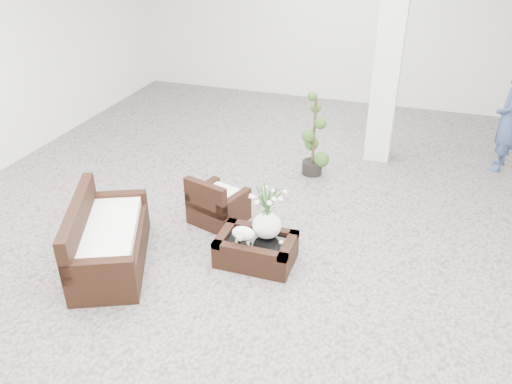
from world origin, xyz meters
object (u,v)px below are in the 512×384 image
(topiary, at_px, (314,135))
(armchair, at_px, (218,199))
(coffee_table, at_px, (256,250))
(loveseat, at_px, (109,234))

(topiary, bearing_deg, armchair, -116.17)
(coffee_table, xyz_separation_m, loveseat, (-1.61, -0.57, 0.26))
(coffee_table, relative_size, loveseat, 0.58)
(armchair, relative_size, topiary, 0.51)
(loveseat, xyz_separation_m, topiary, (1.71, 3.06, 0.25))
(coffee_table, relative_size, armchair, 1.32)
(armchair, height_order, topiary, topiary)
(loveseat, bearing_deg, armchair, -57.65)
(loveseat, relative_size, topiary, 1.18)
(coffee_table, height_order, loveseat, loveseat)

